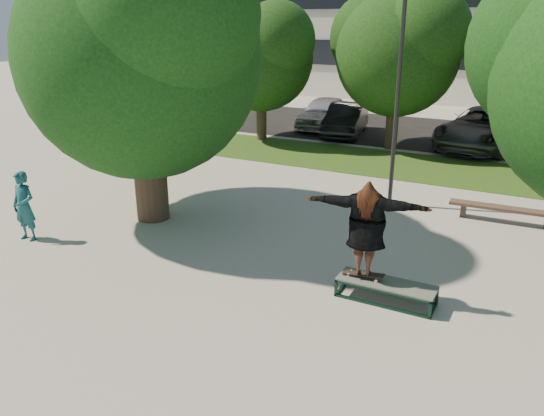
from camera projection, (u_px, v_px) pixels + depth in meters
The scene contains 14 objects.
ground at pixel (277, 265), 11.34m from camera, with size 120.00×120.00×0.00m, color #AEA8A0.
grass_strip at pixel (425, 168), 18.80m from camera, with size 30.00×4.00×0.02m, color #224B15.
asphalt_strip at pixel (436, 133), 24.65m from camera, with size 40.00×8.00×0.01m, color black.
tree_left at pixel (140, 43), 12.68m from camera, with size 6.96×5.95×7.12m.
bg_tree_left at pixel (260, 52), 22.23m from camera, with size 5.28×4.51×5.77m.
bg_tree_mid at pixel (396, 46), 20.53m from camera, with size 5.76×4.92×6.24m.
lamppost at pixel (398, 92), 14.01m from camera, with size 0.25×0.15×6.11m.
grind_box at pixel (386, 291), 9.81m from camera, with size 1.80×0.60×0.38m.
skater_rig at pixel (366, 229), 9.62m from camera, with size 2.30×0.99×1.89m.
bystander at pixel (24, 206), 12.39m from camera, with size 0.61×0.40×1.67m, color #165157.
bench at pixel (505, 210), 13.60m from camera, with size 2.75×0.47×0.42m.
car_silver_a at pixel (324, 113), 25.72m from camera, with size 1.77×4.41×1.50m, color #BBBBC1.
car_dark at pixel (346, 119), 24.13m from camera, with size 1.51×4.32×1.42m, color black.
car_grey at pixel (483, 128), 21.59m from camera, with size 2.68×5.82×1.62m, color #56565B.
Camera 1 is at (4.75, -9.13, 4.91)m, focal length 35.00 mm.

